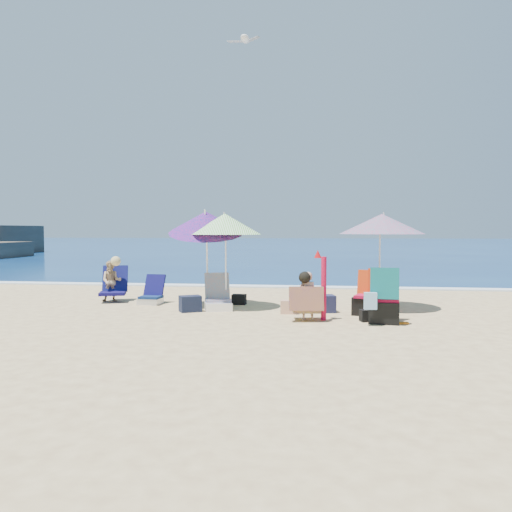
# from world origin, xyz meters

# --- Properties ---
(ground) EXTENTS (120.00, 120.00, 0.00)m
(ground) POSITION_xyz_m (0.00, 0.00, 0.00)
(ground) COLOR #D8BC84
(ground) RESTS_ON ground
(sea) EXTENTS (120.00, 80.00, 0.12)m
(sea) POSITION_xyz_m (0.00, 45.00, -0.05)
(sea) COLOR navy
(sea) RESTS_ON ground
(foam) EXTENTS (120.00, 0.50, 0.04)m
(foam) POSITION_xyz_m (0.00, 5.10, 0.02)
(foam) COLOR white
(foam) RESTS_ON ground
(umbrella_turquoise) EXTENTS (1.79, 1.79, 1.98)m
(umbrella_turquoise) POSITION_xyz_m (2.23, 1.51, 1.75)
(umbrella_turquoise) COLOR silver
(umbrella_turquoise) RESTS_ON ground
(umbrella_striped) EXTENTS (1.57, 1.57, 2.00)m
(umbrella_striped) POSITION_xyz_m (-0.98, 1.23, 1.75)
(umbrella_striped) COLOR white
(umbrella_striped) RESTS_ON ground
(umbrella_blue) EXTENTS (1.86, 1.91, 2.18)m
(umbrella_blue) POSITION_xyz_m (-1.41, 1.35, 1.78)
(umbrella_blue) COLOR silver
(umbrella_blue) RESTS_ON ground
(furled_umbrella) EXTENTS (0.26, 0.17, 1.27)m
(furled_umbrella) POSITION_xyz_m (1.03, 0.03, 0.70)
(furled_umbrella) COLOR red
(furled_umbrella) RESTS_ON ground
(chair_navy) EXTENTS (0.51, 0.60, 0.63)m
(chair_navy) POSITION_xyz_m (-2.69, 1.58, 0.17)
(chair_navy) COLOR #0E224E
(chair_navy) RESTS_ON ground
(chair_rainbow) EXTENTS (0.70, 0.85, 0.73)m
(chair_rainbow) POSITION_xyz_m (-1.09, 1.01, 0.19)
(chair_rainbow) COLOR #CE6B48
(chair_rainbow) RESTS_ON ground
(camp_chair_left) EXTENTS (0.63, 0.64, 0.85)m
(camp_chair_left) POSITION_xyz_m (1.88, 0.72, 0.25)
(camp_chair_left) COLOR #AD0C32
(camp_chair_left) RESTS_ON ground
(camp_chair_right) EXTENTS (0.66, 0.74, 0.99)m
(camp_chair_right) POSITION_xyz_m (2.08, -0.11, 0.36)
(camp_chair_right) COLOR #A30B2D
(camp_chair_right) RESTS_ON ground
(person_center) EXTENTS (0.63, 0.58, 0.89)m
(person_center) POSITION_xyz_m (0.75, -0.05, 0.43)
(person_center) COLOR tan
(person_center) RESTS_ON ground
(person_left) EXTENTS (0.70, 0.83, 1.03)m
(person_left) POSITION_xyz_m (-3.70, 1.84, 0.47)
(person_left) COLOR tan
(person_left) RESTS_ON ground
(bag_navy_a) EXTENTS (0.50, 0.45, 0.32)m
(bag_navy_a) POSITION_xyz_m (-1.58, 0.66, 0.16)
(bag_navy_a) COLOR #161C32
(bag_navy_a) RESTS_ON ground
(bag_black_a) EXTENTS (0.31, 0.24, 0.22)m
(bag_black_a) POSITION_xyz_m (-0.77, 1.76, 0.11)
(bag_black_a) COLOR black
(bag_black_a) RESTS_ON ground
(bag_tan) EXTENTS (0.32, 0.24, 0.26)m
(bag_tan) POSITION_xyz_m (0.39, 0.68, 0.13)
(bag_tan) COLOR tan
(bag_tan) RESTS_ON ground
(bag_navy_b) EXTENTS (0.52, 0.43, 0.34)m
(bag_navy_b) POSITION_xyz_m (1.05, 0.94, 0.17)
(bag_navy_b) COLOR #1C1F3D
(bag_navy_b) RESTS_ON ground
(bag_black_b) EXTENTS (0.31, 0.25, 0.21)m
(bag_black_b) POSITION_xyz_m (1.83, 0.01, 0.11)
(bag_black_b) COLOR black
(bag_black_b) RESTS_ON ground
(orange_item) EXTENTS (0.24, 0.13, 0.03)m
(orange_item) POSITION_xyz_m (2.39, -0.16, 0.02)
(orange_item) COLOR orange
(orange_item) RESTS_ON ground
(seagull) EXTENTS (0.79, 0.56, 0.15)m
(seagull) POSITION_xyz_m (-0.74, 2.43, 5.93)
(seagull) COLOR silver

